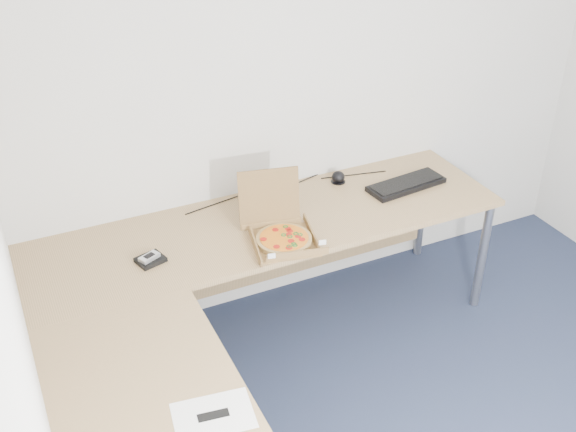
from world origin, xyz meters
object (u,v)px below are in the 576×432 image
pizza_box (282,235)px  wallet (150,260)px  desk (242,288)px  keyboard (406,185)px  drinking_glass (287,192)px

pizza_box → wallet: 0.65m
wallet → pizza_box: bearing=-25.5°
desk → keyboard: bearing=20.6°
drinking_glass → keyboard: drinking_glass is taller
drinking_glass → keyboard: bearing=-12.5°
drinking_glass → pizza_box: bearing=-118.2°
keyboard → drinking_glass: bearing=161.6°
desk → drinking_glass: size_ratio=23.20×
drinking_glass → keyboard: (0.67, -0.15, -0.04)m
keyboard → pizza_box: bearing=-172.5°
keyboard → wallet: size_ratio=3.64×
desk → drinking_glass: (0.50, 0.59, 0.08)m
desk → wallet: (-0.33, 0.34, 0.04)m
keyboard → wallet: bearing=177.8°
wallet → drinking_glass: bearing=0.7°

